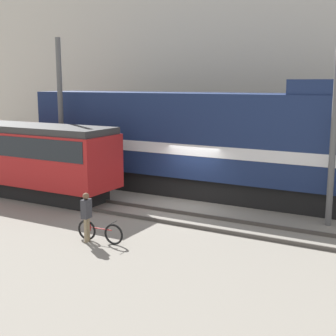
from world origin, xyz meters
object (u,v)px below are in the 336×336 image
freight_locomotive (189,141)px  bicycle (100,232)px  utility_pole_center (334,124)px  utility_pole_left (61,114)px  streetcar (22,155)px  person (86,212)px

freight_locomotive → bicycle: freight_locomotive is taller
bicycle → utility_pole_center: size_ratio=0.23×
freight_locomotive → bicycle: bearing=-84.8°
bicycle → utility_pole_left: utility_pole_left is taller
utility_pole_center → bicycle: bearing=-137.5°
streetcar → utility_pole_left: bearing=74.4°
freight_locomotive → utility_pole_left: (-6.09, -2.13, 1.19)m
person → utility_pole_center: utility_pole_center is taller
freight_locomotive → person: (0.30, -8.08, -1.50)m
bicycle → utility_pole_left: size_ratio=0.24×
bicycle → freight_locomotive: bearing=95.2°
utility_pole_center → freight_locomotive: bearing=163.1°
person → utility_pole_center: size_ratio=0.22×
utility_pole_left → utility_pole_center: (13.10, 0.00, 0.08)m
person → utility_pole_left: bearing=137.1°
bicycle → utility_pole_center: utility_pole_center is taller
streetcar → person: streetcar is taller
utility_pole_left → bicycle: bearing=-40.3°
streetcar → person: size_ratio=5.85×
utility_pole_left → person: bearing=-42.9°
freight_locomotive → person: bearing=-87.9°
utility_pole_left → freight_locomotive: bearing=19.3°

